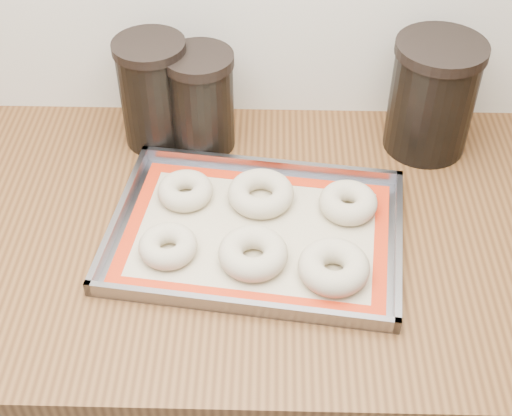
{
  "coord_description": "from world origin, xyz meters",
  "views": [
    {
      "loc": [
        -0.06,
        0.85,
        1.72
      ],
      "look_at": [
        -0.08,
        1.65,
        0.96
      ],
      "focal_mm": 50.0,
      "sensor_mm": 36.0,
      "label": 1
    }
  ],
  "objects_px": {
    "bagel_front_left": "(168,246)",
    "bagel_back_left": "(185,191)",
    "canister_left": "(154,92)",
    "bagel_front_mid": "(253,253)",
    "canister_mid": "(201,101)",
    "canister_right": "(432,96)",
    "baking_tray": "(256,232)",
    "bagel_back_mid": "(261,193)",
    "bagel_front_right": "(334,267)",
    "bagel_back_right": "(348,203)"
  },
  "relations": [
    {
      "from": "bagel_front_left",
      "to": "bagel_back_left",
      "type": "height_order",
      "value": "same"
    },
    {
      "from": "bagel_front_right",
      "to": "bagel_back_mid",
      "type": "bearing_deg",
      "value": 124.4
    },
    {
      "from": "baking_tray",
      "to": "canister_right",
      "type": "distance_m",
      "value": 0.4
    },
    {
      "from": "canister_right",
      "to": "bagel_back_left",
      "type": "bearing_deg",
      "value": -158.81
    },
    {
      "from": "bagel_back_mid",
      "to": "canister_right",
      "type": "xyz_separation_m",
      "value": [
        0.3,
        0.17,
        0.08
      ]
    },
    {
      "from": "baking_tray",
      "to": "bagel_front_left",
      "type": "bearing_deg",
      "value": -160.39
    },
    {
      "from": "canister_mid",
      "to": "canister_right",
      "type": "xyz_separation_m",
      "value": [
        0.41,
        0.01,
        0.01
      ]
    },
    {
      "from": "bagel_back_right",
      "to": "canister_left",
      "type": "relative_size",
      "value": 0.48
    },
    {
      "from": "bagel_back_left",
      "to": "canister_mid",
      "type": "xyz_separation_m",
      "value": [
        0.02,
        0.16,
        0.07
      ]
    },
    {
      "from": "baking_tray",
      "to": "bagel_back_right",
      "type": "height_order",
      "value": "bagel_back_right"
    },
    {
      "from": "bagel_front_left",
      "to": "canister_left",
      "type": "height_order",
      "value": "canister_left"
    },
    {
      "from": "bagel_front_left",
      "to": "bagel_back_right",
      "type": "bearing_deg",
      "value": 20.11
    },
    {
      "from": "baking_tray",
      "to": "bagel_front_right",
      "type": "bearing_deg",
      "value": -36.68
    },
    {
      "from": "bagel_front_mid",
      "to": "bagel_front_right",
      "type": "xyz_separation_m",
      "value": [
        0.12,
        -0.03,
        0.0
      ]
    },
    {
      "from": "bagel_front_mid",
      "to": "canister_right",
      "type": "xyz_separation_m",
      "value": [
        0.31,
        0.31,
        0.08
      ]
    },
    {
      "from": "bagel_front_right",
      "to": "canister_left",
      "type": "xyz_separation_m",
      "value": [
        -0.31,
        0.34,
        0.08
      ]
    },
    {
      "from": "canister_left",
      "to": "canister_right",
      "type": "height_order",
      "value": "canister_right"
    },
    {
      "from": "bagel_front_right",
      "to": "canister_mid",
      "type": "xyz_separation_m",
      "value": [
        -0.22,
        0.33,
        0.07
      ]
    },
    {
      "from": "bagel_front_mid",
      "to": "baking_tray",
      "type": "bearing_deg",
      "value": 87.27
    },
    {
      "from": "canister_left",
      "to": "bagel_front_mid",
      "type": "bearing_deg",
      "value": -59.5
    },
    {
      "from": "canister_right",
      "to": "bagel_front_mid",
      "type": "bearing_deg",
      "value": -134.93
    },
    {
      "from": "bagel_front_left",
      "to": "canister_right",
      "type": "relative_size",
      "value": 0.43
    },
    {
      "from": "bagel_front_right",
      "to": "bagel_back_right",
      "type": "xyz_separation_m",
      "value": [
        0.03,
        0.14,
        -0.0
      ]
    },
    {
      "from": "bagel_front_left",
      "to": "bagel_front_mid",
      "type": "height_order",
      "value": "bagel_front_mid"
    },
    {
      "from": "bagel_front_mid",
      "to": "canister_mid",
      "type": "xyz_separation_m",
      "value": [
        -0.1,
        0.3,
        0.07
      ]
    },
    {
      "from": "canister_left",
      "to": "canister_right",
      "type": "xyz_separation_m",
      "value": [
        0.49,
        -0.01,
        0.0
      ]
    },
    {
      "from": "bagel_front_left",
      "to": "bagel_front_right",
      "type": "relative_size",
      "value": 0.84
    },
    {
      "from": "bagel_front_right",
      "to": "canister_right",
      "type": "xyz_separation_m",
      "value": [
        0.18,
        0.33,
        0.08
      ]
    },
    {
      "from": "bagel_back_mid",
      "to": "bagel_back_right",
      "type": "xyz_separation_m",
      "value": [
        0.14,
        -0.02,
        0.0
      ]
    },
    {
      "from": "bagel_back_right",
      "to": "bagel_back_mid",
      "type": "bearing_deg",
      "value": 172.25
    },
    {
      "from": "bagel_front_left",
      "to": "canister_mid",
      "type": "relative_size",
      "value": 0.49
    },
    {
      "from": "canister_right",
      "to": "bagel_front_right",
      "type": "bearing_deg",
      "value": -119.01
    },
    {
      "from": "bagel_back_left",
      "to": "bagel_back_mid",
      "type": "bearing_deg",
      "value": -2.09
    },
    {
      "from": "bagel_front_mid",
      "to": "canister_right",
      "type": "height_order",
      "value": "canister_right"
    },
    {
      "from": "bagel_front_right",
      "to": "canister_mid",
      "type": "relative_size",
      "value": 0.58
    },
    {
      "from": "bagel_back_right",
      "to": "bagel_back_left",
      "type": "bearing_deg",
      "value": 174.89
    },
    {
      "from": "bagel_front_right",
      "to": "bagel_back_mid",
      "type": "height_order",
      "value": "bagel_front_right"
    },
    {
      "from": "bagel_front_left",
      "to": "baking_tray",
      "type": "bearing_deg",
      "value": 19.61
    },
    {
      "from": "bagel_front_left",
      "to": "canister_mid",
      "type": "height_order",
      "value": "canister_mid"
    },
    {
      "from": "bagel_front_left",
      "to": "bagel_back_left",
      "type": "bearing_deg",
      "value": 83.64
    },
    {
      "from": "bagel_front_left",
      "to": "bagel_back_left",
      "type": "distance_m",
      "value": 0.13
    },
    {
      "from": "bagel_back_left",
      "to": "baking_tray",
      "type": "bearing_deg",
      "value": -33.74
    },
    {
      "from": "baking_tray",
      "to": "bagel_back_left",
      "type": "xyz_separation_m",
      "value": [
        -0.12,
        0.08,
        0.01
      ]
    },
    {
      "from": "bagel_front_left",
      "to": "bagel_front_mid",
      "type": "xyz_separation_m",
      "value": [
        0.13,
        -0.01,
        0.0
      ]
    },
    {
      "from": "bagel_front_right",
      "to": "canister_left",
      "type": "relative_size",
      "value": 0.54
    },
    {
      "from": "bagel_front_mid",
      "to": "bagel_back_mid",
      "type": "xyz_separation_m",
      "value": [
        0.01,
        0.14,
        -0.0
      ]
    },
    {
      "from": "canister_left",
      "to": "canister_right",
      "type": "relative_size",
      "value": 0.96
    },
    {
      "from": "bagel_back_mid",
      "to": "canister_mid",
      "type": "xyz_separation_m",
      "value": [
        -0.11,
        0.16,
        0.07
      ]
    },
    {
      "from": "baking_tray",
      "to": "bagel_front_left",
      "type": "relative_size",
      "value": 5.46
    },
    {
      "from": "bagel_front_mid",
      "to": "bagel_back_mid",
      "type": "relative_size",
      "value": 0.97
    }
  ]
}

